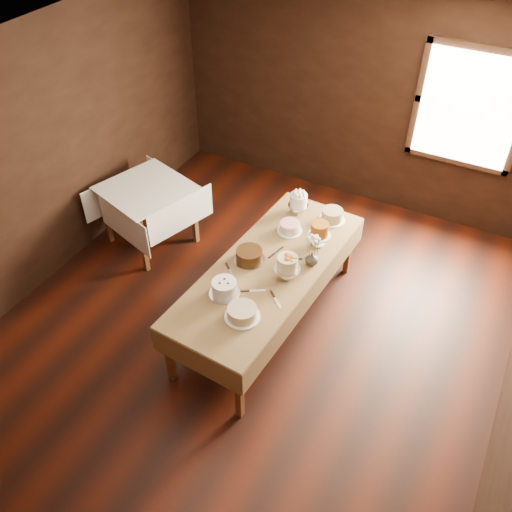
# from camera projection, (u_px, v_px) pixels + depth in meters

# --- Properties ---
(floor) EXTENTS (5.00, 6.00, 0.01)m
(floor) POSITION_uv_depth(u_px,v_px,m) (247.00, 334.00, 5.83)
(floor) COLOR black
(floor) RESTS_ON ground
(ceiling) EXTENTS (5.00, 6.00, 0.01)m
(ceiling) POSITION_uv_depth(u_px,v_px,m) (243.00, 80.00, 3.99)
(ceiling) COLOR beige
(ceiling) RESTS_ON wall_back
(wall_back) EXTENTS (5.00, 0.02, 2.80)m
(wall_back) POSITION_uv_depth(u_px,v_px,m) (361.00, 100.00, 6.91)
(wall_back) COLOR black
(wall_back) RESTS_ON ground
(wall_left) EXTENTS (0.02, 6.00, 2.80)m
(wall_left) POSITION_uv_depth(u_px,v_px,m) (38.00, 162.00, 5.80)
(wall_left) COLOR black
(wall_left) RESTS_ON ground
(window) EXTENTS (1.10, 0.05, 1.30)m
(window) POSITION_uv_depth(u_px,v_px,m) (469.00, 109.00, 6.28)
(window) COLOR #FFEABF
(window) RESTS_ON wall_back
(display_table) EXTENTS (1.14, 2.55, 0.77)m
(display_table) POSITION_uv_depth(u_px,v_px,m) (269.00, 271.00, 5.53)
(display_table) COLOR #502D18
(display_table) RESTS_ON ground
(side_table) EXTENTS (1.19, 1.19, 0.81)m
(side_table) POSITION_uv_depth(u_px,v_px,m) (147.00, 195.00, 6.55)
(side_table) COLOR #502D18
(side_table) RESTS_ON ground
(cake_meringue) EXTENTS (0.27, 0.27, 0.25)m
(cake_meringue) POSITION_uv_depth(u_px,v_px,m) (298.00, 204.00, 6.11)
(cake_meringue) COLOR silver
(cake_meringue) RESTS_ON display_table
(cake_speckled) EXTENTS (0.29, 0.29, 0.14)m
(cake_speckled) POSITION_uv_depth(u_px,v_px,m) (332.00, 216.00, 6.02)
(cake_speckled) COLOR white
(cake_speckled) RESTS_ON display_table
(cake_lattice) EXTENTS (0.31, 0.31, 0.10)m
(cake_lattice) POSITION_uv_depth(u_px,v_px,m) (290.00, 228.00, 5.89)
(cake_lattice) COLOR white
(cake_lattice) RESTS_ON display_table
(cake_caramel) EXTENTS (0.26, 0.26, 0.28)m
(cake_caramel) POSITION_uv_depth(u_px,v_px,m) (319.00, 235.00, 5.67)
(cake_caramel) COLOR white
(cake_caramel) RESTS_ON display_table
(cake_chocolate) EXTENTS (0.34, 0.34, 0.13)m
(cake_chocolate) POSITION_uv_depth(u_px,v_px,m) (249.00, 256.00, 5.53)
(cake_chocolate) COLOR silver
(cake_chocolate) RESTS_ON display_table
(cake_flowers) EXTENTS (0.27, 0.27, 0.27)m
(cake_flowers) POSITION_uv_depth(u_px,v_px,m) (287.00, 268.00, 5.30)
(cake_flowers) COLOR silver
(cake_flowers) RESTS_ON display_table
(cake_swirl) EXTENTS (0.33, 0.33, 0.15)m
(cake_swirl) POSITION_uv_depth(u_px,v_px,m) (224.00, 288.00, 5.16)
(cake_swirl) COLOR silver
(cake_swirl) RESTS_ON display_table
(cake_cream) EXTENTS (0.37, 0.37, 0.12)m
(cake_cream) POSITION_uv_depth(u_px,v_px,m) (242.00, 313.00, 4.94)
(cake_cream) COLOR white
(cake_cream) RESTS_ON display_table
(cake_server_a) EXTENTS (0.22, 0.15, 0.01)m
(cake_server_a) POSITION_uv_depth(u_px,v_px,m) (257.00, 291.00, 5.23)
(cake_server_a) COLOR silver
(cake_server_a) RESTS_ON display_table
(cake_server_b) EXTENTS (0.20, 0.18, 0.01)m
(cake_server_b) POSITION_uv_depth(u_px,v_px,m) (277.00, 302.00, 5.11)
(cake_server_b) COLOR silver
(cake_server_b) RESTS_ON display_table
(cake_server_c) EXTENTS (0.08, 0.24, 0.01)m
(cake_server_c) POSITION_uv_depth(u_px,v_px,m) (279.00, 250.00, 5.68)
(cake_server_c) COLOR silver
(cake_server_c) RESTS_ON display_table
(cake_server_d) EXTENTS (0.22, 0.14, 0.01)m
(cake_server_d) POSITION_uv_depth(u_px,v_px,m) (310.00, 259.00, 5.57)
(cake_server_d) COLOR silver
(cake_server_d) RESTS_ON display_table
(cake_server_e) EXTENTS (0.19, 0.18, 0.01)m
(cake_server_e) POSITION_uv_depth(u_px,v_px,m) (231.00, 274.00, 5.41)
(cake_server_e) COLOR silver
(cake_server_e) RESTS_ON display_table
(flower_vase) EXTENTS (0.17, 0.17, 0.14)m
(flower_vase) POSITION_uv_depth(u_px,v_px,m) (312.00, 258.00, 5.48)
(flower_vase) COLOR #2D2823
(flower_vase) RESTS_ON display_table
(flower_bouquet) EXTENTS (0.14, 0.14, 0.20)m
(flower_bouquet) POSITION_uv_depth(u_px,v_px,m) (313.00, 244.00, 5.35)
(flower_bouquet) COLOR white
(flower_bouquet) RESTS_ON flower_vase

